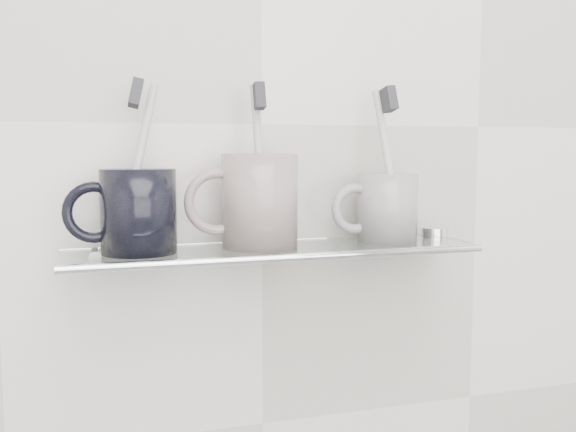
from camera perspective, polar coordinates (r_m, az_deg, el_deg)
name	(u,v)px	position (r m, az deg, el deg)	size (l,w,h in m)	color
wall_back	(262,124)	(0.83, -2.36, 8.14)	(2.50, 2.50, 0.00)	silver
shelf_glass	(275,250)	(0.78, -1.15, -3.07)	(0.50, 0.12, 0.01)	silver
shelf_rail	(289,258)	(0.73, 0.07, -3.74)	(0.01, 0.01, 0.50)	silver
bracket_left	(95,262)	(0.80, -16.77, -3.91)	(0.02, 0.02, 0.03)	silver
bracket_right	(412,246)	(0.90, 10.94, -2.62)	(0.02, 0.02, 0.03)	silver
mug_left	(139,211)	(0.75, -13.13, 0.42)	(0.09, 0.09, 0.10)	black
mug_left_handle	(94,212)	(0.75, -16.87, 0.30)	(0.07, 0.07, 0.01)	black
toothbrush_left	(138,165)	(0.75, -13.23, 4.46)	(0.01, 0.01, 0.19)	silver
bristles_left	(136,93)	(0.75, -13.38, 10.58)	(0.01, 0.02, 0.03)	#2E2E33
mug_center	(260,201)	(0.77, -2.53, 1.36)	(0.09, 0.09, 0.11)	silver
mug_center_handle	(217,202)	(0.76, -6.30, 1.26)	(0.08, 0.08, 0.01)	silver
toothbrush_center	(260,164)	(0.77, -2.54, 4.66)	(0.01, 0.01, 0.19)	#B2B2B3
bristles_center	(259,96)	(0.77, -2.57, 10.60)	(0.01, 0.02, 0.03)	#2E2E33
mug_right	(387,208)	(0.83, 8.82, 0.74)	(0.08, 0.08, 0.09)	white
mug_right_handle	(355,209)	(0.81, 5.99, 0.66)	(0.06, 0.06, 0.01)	white
toothbrush_right	(388,163)	(0.83, 8.88, 4.69)	(0.01, 0.01, 0.19)	beige
bristles_right	(389,99)	(0.83, 8.97, 10.21)	(0.01, 0.02, 0.03)	#2E2E33
chrome_cap	(435,233)	(0.87, 12.96, -1.50)	(0.04, 0.04, 0.02)	silver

